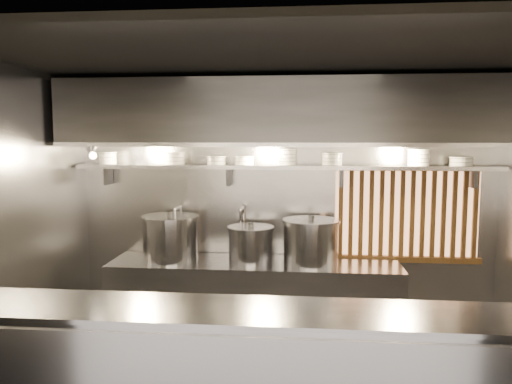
% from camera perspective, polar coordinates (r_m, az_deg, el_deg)
% --- Properties ---
extents(ceiling, '(4.50, 4.50, 0.00)m').
position_cam_1_polar(ceiling, '(3.97, 2.60, 15.11)').
color(ceiling, black).
rests_on(ceiling, wall_back).
extents(wall_back, '(4.50, 0.00, 4.50)m').
position_cam_1_polar(wall_back, '(5.48, 3.30, -2.02)').
color(wall_back, gray).
rests_on(wall_back, floor).
extents(wall_left, '(0.00, 3.00, 3.00)m').
position_cam_1_polar(wall_left, '(4.69, -26.21, -4.07)').
color(wall_left, gray).
rests_on(wall_left, floor).
extents(cooking_bench, '(3.00, 0.70, 0.90)m').
position_cam_1_polar(cooking_bench, '(5.37, -0.20, -12.65)').
color(cooking_bench, '#99999E').
rests_on(cooking_bench, floor).
extents(bowl_shelf, '(4.40, 0.34, 0.04)m').
position_cam_1_polar(bowl_shelf, '(5.25, 3.26, 2.88)').
color(bowl_shelf, '#99999E').
rests_on(bowl_shelf, wall_back).
extents(exhaust_hood, '(4.40, 0.81, 0.65)m').
position_cam_1_polar(exhaust_hood, '(5.03, 3.20, 8.94)').
color(exhaust_hood, '#2D2D30').
rests_on(exhaust_hood, ceiling).
extents(wood_screen, '(1.56, 0.09, 1.04)m').
position_cam_1_polar(wood_screen, '(5.55, 16.84, -2.39)').
color(wood_screen, '#F5A96E').
rests_on(wood_screen, wall_back).
extents(faucet_left, '(0.04, 0.30, 0.50)m').
position_cam_1_polar(faucet_left, '(5.53, -8.78, -2.99)').
color(faucet_left, silver).
rests_on(faucet_left, wall_back).
extents(faucet_right, '(0.04, 0.30, 0.50)m').
position_cam_1_polar(faucet_right, '(5.40, -1.54, -3.14)').
color(faucet_right, silver).
rests_on(faucet_right, wall_back).
extents(heat_lamp, '(0.25, 0.35, 0.20)m').
position_cam_1_polar(heat_lamp, '(5.21, -18.35, 4.61)').
color(heat_lamp, '#99999E').
rests_on(heat_lamp, exhaust_hood).
extents(pendant_bulb, '(0.09, 0.09, 0.19)m').
position_cam_1_polar(pendant_bulb, '(5.14, 2.10, 3.73)').
color(pendant_bulb, '#2D2D30').
rests_on(pendant_bulb, exhaust_hood).
extents(stock_pot_left, '(0.66, 0.66, 0.51)m').
position_cam_1_polar(stock_pot_left, '(5.33, -9.76, -5.19)').
color(stock_pot_left, '#99999E').
rests_on(stock_pot_left, cooking_bench).
extents(stock_pot_mid, '(0.60, 0.60, 0.41)m').
position_cam_1_polar(stock_pot_mid, '(5.20, -0.61, -5.95)').
color(stock_pot_mid, '#99999E').
rests_on(stock_pot_mid, cooking_bench).
extents(stock_pot_right, '(0.69, 0.69, 0.50)m').
position_cam_1_polar(stock_pot_right, '(5.16, 6.31, -5.63)').
color(stock_pot_right, '#99999E').
rests_on(stock_pot_right, cooking_bench).
extents(bowl_stack_0, '(0.20, 0.20, 0.13)m').
position_cam_1_polar(bowl_stack_0, '(5.66, -16.61, 3.75)').
color(bowl_stack_0, white).
rests_on(bowl_stack_0, bowl_shelf).
extents(bowl_stack_1, '(0.23, 0.23, 0.13)m').
position_cam_1_polar(bowl_stack_1, '(5.42, -9.31, 3.82)').
color(bowl_stack_1, white).
rests_on(bowl_stack_1, bowl_shelf).
extents(bowl_stack_2, '(0.21, 0.21, 0.09)m').
position_cam_1_polar(bowl_stack_2, '(5.33, -4.54, 3.64)').
color(bowl_stack_2, white).
rests_on(bowl_stack_2, bowl_shelf).
extents(bowl_stack_3, '(0.22, 0.22, 0.09)m').
position_cam_1_polar(bowl_stack_3, '(5.28, -1.37, 3.64)').
color(bowl_stack_3, white).
rests_on(bowl_stack_3, bowl_shelf).
extents(bowl_stack_4, '(0.22, 0.22, 0.17)m').
position_cam_1_polar(bowl_stack_4, '(5.25, 3.50, 4.03)').
color(bowl_stack_4, white).
rests_on(bowl_stack_4, bowl_shelf).
extents(bowl_stack_5, '(0.22, 0.22, 0.13)m').
position_cam_1_polar(bowl_stack_5, '(5.26, 8.69, 3.76)').
color(bowl_stack_5, white).
rests_on(bowl_stack_5, bowl_shelf).
extents(bowl_stack_6, '(0.23, 0.23, 0.17)m').
position_cam_1_polar(bowl_stack_6, '(5.38, 18.07, 3.78)').
color(bowl_stack_6, white).
rests_on(bowl_stack_6, bowl_shelf).
extents(bowl_stack_7, '(0.24, 0.24, 0.09)m').
position_cam_1_polar(bowl_stack_7, '(5.49, 22.41, 3.26)').
color(bowl_stack_7, white).
rests_on(bowl_stack_7, bowl_shelf).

